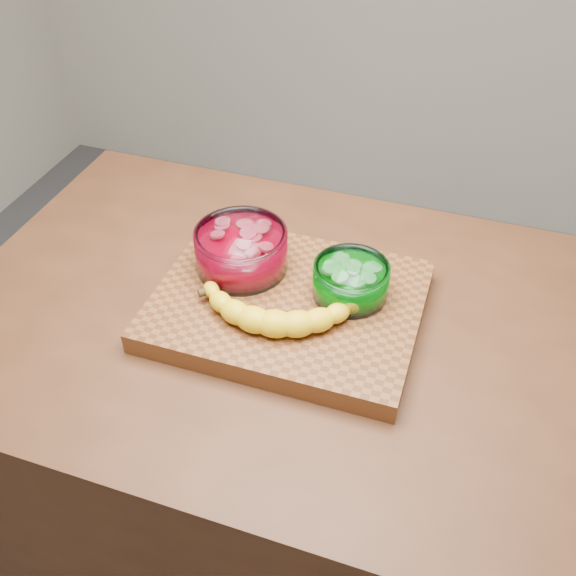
% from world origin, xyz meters
% --- Properties ---
extents(ground, '(3.50, 3.50, 0.00)m').
position_xyz_m(ground, '(0.00, 0.00, 0.00)').
color(ground, '#505054').
rests_on(ground, ground).
extents(counter, '(1.20, 0.80, 0.90)m').
position_xyz_m(counter, '(0.00, 0.00, 0.45)').
color(counter, '#502B18').
rests_on(counter, ground).
extents(cutting_board, '(0.45, 0.35, 0.04)m').
position_xyz_m(cutting_board, '(0.00, 0.00, 0.92)').
color(cutting_board, brown).
rests_on(cutting_board, counter).
extents(bowl_red, '(0.16, 0.16, 0.08)m').
position_xyz_m(bowl_red, '(-0.10, 0.05, 0.98)').
color(bowl_red, white).
rests_on(bowl_red, cutting_board).
extents(bowl_green, '(0.13, 0.13, 0.06)m').
position_xyz_m(bowl_green, '(0.10, 0.04, 0.97)').
color(bowl_green, white).
rests_on(bowl_green, cutting_board).
extents(banana, '(0.30, 0.16, 0.04)m').
position_xyz_m(banana, '(-0.00, -0.05, 0.96)').
color(banana, yellow).
rests_on(banana, cutting_board).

